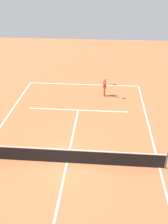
# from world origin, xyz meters

# --- Properties ---
(ground_plane) EXTENTS (60.00, 60.00, 0.00)m
(ground_plane) POSITION_xyz_m (0.00, 0.00, 0.00)
(ground_plane) COLOR #B76038
(court_lines) EXTENTS (10.70, 23.30, 0.01)m
(court_lines) POSITION_xyz_m (0.00, 0.00, 0.00)
(court_lines) COLOR white
(court_lines) RESTS_ON ground
(tennis_net) EXTENTS (11.30, 0.10, 1.07)m
(tennis_net) POSITION_xyz_m (0.00, 0.00, 0.50)
(tennis_net) COLOR #4C4C51
(tennis_net) RESTS_ON ground
(player_serving) EXTENTS (1.19, 0.86, 1.64)m
(player_serving) POSITION_xyz_m (-2.08, -9.18, 0.97)
(player_serving) COLOR #9E704C
(player_serving) RESTS_ON ground
(tennis_ball) EXTENTS (0.07, 0.07, 0.07)m
(tennis_ball) POSITION_xyz_m (-0.85, -8.45, 0.03)
(tennis_ball) COLOR #CCE033
(tennis_ball) RESTS_ON ground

